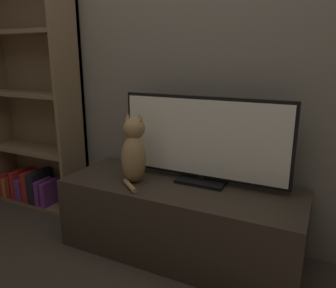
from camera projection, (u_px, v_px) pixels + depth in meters
name	position (u px, v px, depth m)	size (l,w,h in m)	color
wall_back	(203.00, 36.00, 1.99)	(4.80, 0.05, 2.60)	#756B5B
tv_stand	(180.00, 219.00, 2.00)	(1.43, 0.53, 0.44)	#33281E
tv	(203.00, 141.00, 1.92)	(1.03, 0.18, 0.52)	black
cat	(134.00, 151.00, 1.95)	(0.19, 0.27, 0.42)	#997547
bookshelf	(35.00, 108.00, 2.58)	(0.82, 0.28, 1.81)	brown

